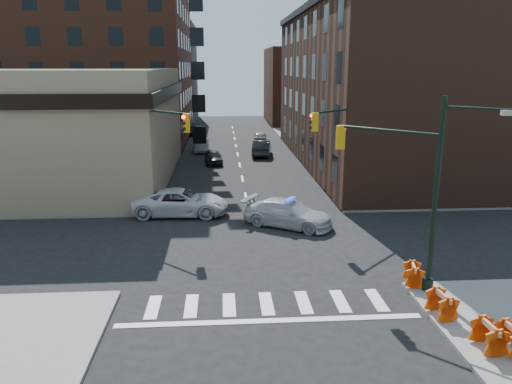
{
  "coord_description": "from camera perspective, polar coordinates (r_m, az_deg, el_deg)",
  "views": [
    {
      "loc": [
        -1.68,
        -24.98,
        9.26
      ],
      "look_at": [
        0.24,
        2.75,
        2.2
      ],
      "focal_mm": 35.0,
      "sensor_mm": 36.0,
      "label": 1
    }
  ],
  "objects": [
    {
      "name": "apartment_block",
      "position": [
        67.18,
        -19.21,
        15.83
      ],
      "size": [
        25.0,
        25.0,
        24.0
      ],
      "primitive_type": "cube",
      "color": "#5B2D1C",
      "rests_on": "ground"
    },
    {
      "name": "tree_ne_far",
      "position": [
        59.97,
        4.92,
        8.68
      ],
      "size": [
        3.0,
        3.0,
        4.85
      ],
      "color": "black",
      "rests_on": "sidewalk_ne"
    },
    {
      "name": "barricade_nw_b",
      "position": [
        34.84,
        -15.63,
        -0.69
      ],
      "size": [
        1.24,
        0.72,
        0.89
      ],
      "primitive_type": null,
      "rotation": [
        0.0,
        0.0,
        0.11
      ],
      "color": "red",
      "rests_on": "sidewalk_nw"
    },
    {
      "name": "parked_car_efar",
      "position": [
        62.22,
        0.5,
        6.32
      ],
      "size": [
        1.94,
        4.07,
        1.34
      ],
      "primitive_type": "imported",
      "rotation": [
        0.0,
        0.0,
        3.05
      ],
      "color": "gray",
      "rests_on": "ground"
    },
    {
      "name": "filler_ne",
      "position": [
        84.51,
        6.88,
        11.94
      ],
      "size": [
        16.0,
        16.0,
        12.0
      ],
      "primitive_type": "cube",
      "color": "#5B2D1C",
      "rests_on": "ground"
    },
    {
      "name": "barricade_se_d",
      "position": [
        18.72,
        25.05,
        -14.71
      ],
      "size": [
        0.68,
        1.28,
        0.94
      ],
      "primitive_type": null,
      "rotation": [
        0.0,
        0.0,
        1.62
      ],
      "color": "red",
      "rests_on": "sidewalk_se"
    },
    {
      "name": "parked_car_enear",
      "position": [
        52.8,
        0.65,
        5.06
      ],
      "size": [
        2.41,
        5.21,
        1.66
      ],
      "primitive_type": "imported",
      "rotation": [
        0.0,
        0.0,
        3.01
      ],
      "color": "black",
      "rests_on": "ground"
    },
    {
      "name": "pedestrian_a",
      "position": [
        33.94,
        -12.0,
        -0.29
      ],
      "size": [
        0.6,
        0.43,
        1.55
      ],
      "primitive_type": "imported",
      "rotation": [
        0.0,
        0.0,
        -0.11
      ],
      "color": "black",
      "rests_on": "sidewalk_nw"
    },
    {
      "name": "signal_pole_ne",
      "position": [
        31.64,
        9.88,
        5.09
      ],
      "size": [
        3.67,
        3.58,
        8.0
      ],
      "rotation": [
        0.0,
        0.0,
        -2.36
      ],
      "color": "black",
      "rests_on": "sidewalk_ne"
    },
    {
      "name": "ground",
      "position": [
        26.7,
        -0.1,
        -6.05
      ],
      "size": [
        140.0,
        140.0,
        0.0
      ],
      "primitive_type": "plane",
      "color": "black",
      "rests_on": "ground"
    },
    {
      "name": "parked_car_wdeep",
      "position": [
        69.2,
        -6.95,
        6.99
      ],
      "size": [
        2.3,
        4.56,
        1.27
      ],
      "primitive_type": "imported",
      "rotation": [
        0.0,
        0.0,
        0.12
      ],
      "color": "black",
      "rests_on": "ground"
    },
    {
      "name": "bank_building",
      "position": [
        44.48,
        -24.26,
        6.86
      ],
      "size": [
        22.0,
        22.0,
        9.0
      ],
      "primitive_type": "cube",
      "color": "#857557",
      "rests_on": "ground"
    },
    {
      "name": "barricade_nw_a",
      "position": [
        34.25,
        -17.02,
        -1.01
      ],
      "size": [
        1.29,
        0.74,
        0.93
      ],
      "primitive_type": null,
      "rotation": [
        0.0,
        0.0,
        0.1
      ],
      "color": "red",
      "rests_on": "sidewalk_nw"
    },
    {
      "name": "pickup",
      "position": [
        32.03,
        -8.64,
        -1.16
      ],
      "size": [
        6.2,
        3.11,
        1.68
      ],
      "primitive_type": "imported",
      "rotation": [
        0.0,
        0.0,
        1.52
      ],
      "color": "silver",
      "rests_on": "ground"
    },
    {
      "name": "barrel_bank",
      "position": [
        32.43,
        -10.57,
        -1.73
      ],
      "size": [
        0.66,
        0.66,
        0.93
      ],
      "primitive_type": "cylinder",
      "rotation": [
        0.0,
        0.0,
        0.31
      ],
      "color": "orange",
      "rests_on": "ground"
    },
    {
      "name": "commercial_row_ne",
      "position": [
        49.75,
        13.47,
        11.27
      ],
      "size": [
        14.0,
        34.0,
        14.0
      ],
      "primitive_type": "cube",
      "color": "#492A1D",
      "rests_on": "ground"
    },
    {
      "name": "barricade_se_b",
      "position": [
        20.26,
        20.46,
        -11.97
      ],
      "size": [
        0.75,
        1.3,
        0.93
      ],
      "primitive_type": null,
      "rotation": [
        0.0,
        0.0,
        1.68
      ],
      "color": "orange",
      "rests_on": "sidewalk_se"
    },
    {
      "name": "barricade_se_c",
      "position": [
        18.92,
        27.21,
        -14.7
      ],
      "size": [
        0.66,
        1.23,
        0.9
      ],
      "primitive_type": null,
      "rotation": [
        0.0,
        0.0,
        1.62
      ],
      "color": "#DC530A",
      "rests_on": "sidewalk_se"
    },
    {
      "name": "pedestrian_c",
      "position": [
        34.11,
        -21.49,
        -0.81
      ],
      "size": [
        1.05,
        0.78,
        1.66
      ],
      "primitive_type": "imported",
      "rotation": [
        0.0,
        0.0,
        0.44
      ],
      "color": "#1D202C",
      "rests_on": "sidewalk_nw"
    },
    {
      "name": "sidewalk_ne",
      "position": [
        63.46,
        19.06,
        5.15
      ],
      "size": [
        34.0,
        54.5,
        0.15
      ],
      "primitive_type": "cube",
      "color": "gray",
      "rests_on": "ground"
    },
    {
      "name": "signal_pole_nw",
      "position": [
        31.0,
        -11.68,
        4.82
      ],
      "size": [
        3.58,
        3.67,
        8.0
      ],
      "rotation": [
        0.0,
        0.0,
        -0.79
      ],
      "color": "black",
      "rests_on": "sidewalk_nw"
    },
    {
      "name": "parked_car_wnear",
      "position": [
        48.54,
        -4.88,
        4.01
      ],
      "size": [
        1.92,
        4.06,
        1.34
      ],
      "primitive_type": "imported",
      "rotation": [
        0.0,
        0.0,
        0.09
      ],
      "color": "black",
      "rests_on": "ground"
    },
    {
      "name": "barrel_road",
      "position": [
        30.99,
        4.68,
        -2.18
      ],
      "size": [
        0.74,
        0.74,
        1.04
      ],
      "primitive_type": "cylinder",
      "rotation": [
        0.0,
        0.0,
        -0.33
      ],
      "color": "#C66309",
      "rests_on": "ground"
    },
    {
      "name": "pedestrian_b",
      "position": [
        34.35,
        -16.83,
        -0.4
      ],
      "size": [
        0.83,
        0.69,
        1.57
      ],
      "primitive_type": "imported",
      "rotation": [
        0.0,
        0.0,
        -0.13
      ],
      "color": "black",
      "rests_on": "sidewalk_nw"
    },
    {
      "name": "signal_pole_se",
      "position": [
        21.44,
        17.25,
        1.09
      ],
      "size": [
        5.4,
        5.27,
        8.0
      ],
      "rotation": [
        0.0,
        0.0,
        2.36
      ],
      "color": "black",
      "rests_on": "sidewalk_se"
    },
    {
      "name": "barricade_se_a",
      "position": [
        22.64,
        17.52,
        -8.98
      ],
      "size": [
        0.84,
        1.27,
        0.88
      ],
      "primitive_type": null,
      "rotation": [
        0.0,
        0.0,
        1.34
      ],
      "color": "red",
      "rests_on": "sidewalk_se"
    },
    {
      "name": "filler_nw",
      "position": [
        88.16,
        -13.67,
        13.04
      ],
      "size": [
        20.0,
        18.0,
        16.0
      ],
      "primitive_type": "cube",
      "color": "brown",
      "rests_on": "ground"
    },
    {
      "name": "tree_ne_near",
      "position": [
        52.12,
        6.27,
        7.81
      ],
      "size": [
        3.0,
        3.0,
        4.85
      ],
      "color": "black",
      "rests_on": "sidewalk_ne"
    },
    {
      "name": "police_car",
      "position": [
        29.52,
        3.68,
        -2.47
      ],
      "size": [
        5.76,
        4.63,
        1.57
      ],
      "primitive_type": "imported",
      "rotation": [
        0.0,
        0.0,
        1.04
      ],
      "color": "#B8B8BC",
      "rests_on": "ground"
    },
    {
      "name": "sidewalk_nw",
      "position": [
        62.22,
        -24.03,
        4.53
      ],
      "size": [
        34.0,
        54.5,
        0.15
      ],
      "primitive_type": "cube",
      "color": "gray",
      "rests_on": "ground"
    },
    {
      "name": "parked_car_wfar",
      "position": [
        55.55,
        -6.19,
        5.3
      ],
      "size": [
        1.52,
        4.23,
        1.39
      ],
      "primitive_type": "imported",
      "rotation": [
        0.0,
        0.0,
        -0.01
      ],
      "color": "gray",
      "rests_on": "ground"
    }
  ]
}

